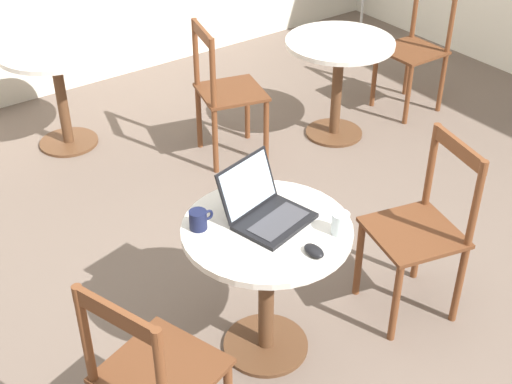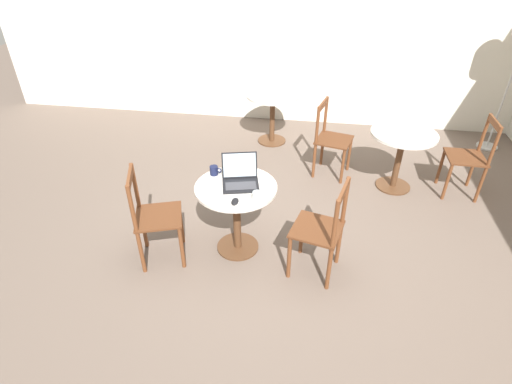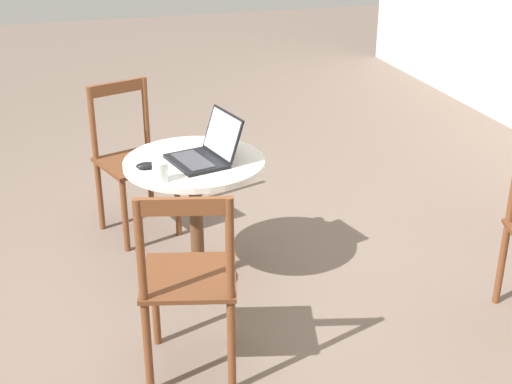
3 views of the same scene
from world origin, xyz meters
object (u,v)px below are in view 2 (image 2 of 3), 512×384
chair_near_right (322,231)px  chair_mid_left (331,140)px  chair_near_left (154,217)px  chair_mid_right (470,158)px  drinking_glass (257,197)px  laptop (240,179)px  cafe_table_near (236,202)px  mug (214,170)px  mouse (235,201)px  cafe_table_far (273,106)px  cafe_table_mid (401,146)px

chair_near_right → chair_mid_left: size_ratio=1.00×
chair_near_right → chair_near_left: size_ratio=1.00×
chair_mid_right → drinking_glass: chair_mid_right is taller
laptop → drinking_glass: 0.32m
cafe_table_near → mug: mug is taller
mouse → mug: size_ratio=0.90×
cafe_table_near → mug: size_ratio=6.49×
chair_near_left → mug: (0.46, 0.40, 0.29)m
mug → mouse: bearing=-56.4°
chair_near_left → chair_mid_right: 3.44m
chair_near_right → chair_near_left: same height
chair_near_right → chair_mid_left: (0.07, 1.76, 0.00)m
chair_near_right → laptop: size_ratio=2.43×
drinking_glass → mouse: bearing=-166.0°
cafe_table_far → chair_near_right: bearing=-74.0°
cafe_table_far → chair_near_left: chair_near_left is taller
cafe_table_near → mouse: size_ratio=7.24×
cafe_table_near → laptop: (0.03, 0.05, 0.21)m
chair_near_left → mouse: 0.78m
mouse → cafe_table_far: bearing=90.1°
chair_near_left → mug: chair_near_left is taller
cafe_table_far → mouse: mouse is taller
cafe_table_mid → mug: 2.21m
cafe_table_far → chair_near_right: 2.64m
chair_mid_right → drinking_glass: size_ratio=9.51×
chair_near_left → mug: size_ratio=8.20×
chair_near_right → chair_mid_right: 2.21m
chair_mid_left → drinking_glass: 1.90m
cafe_table_near → cafe_table_mid: same height
chair_mid_left → drinking_glass: bearing=-109.2°
chair_mid_left → mouse: 2.00m
drinking_glass → cafe_table_near: bearing=136.5°
cafe_table_far → laptop: bearing=-90.2°
drinking_glass → chair_mid_right: bearing=36.0°
chair_mid_left → mug: (-1.07, -1.40, 0.29)m
cafe_table_mid → chair_mid_right: bearing=-0.9°
cafe_table_near → chair_near_right: size_ratio=0.79×
cafe_table_near → chair_near_left: (-0.69, -0.24, -0.08)m
cafe_table_mid → chair_near_right: bearing=-118.7°
chair_near_left → drinking_glass: size_ratio=9.51×
cafe_table_near → chair_mid_right: bearing=29.7°
cafe_table_near → drinking_glass: size_ratio=7.52×
laptop → drinking_glass: (0.19, -0.26, -0.00)m
chair_near_left → mouse: bearing=-1.0°
laptop → mouse: (0.01, -0.30, -0.03)m
cafe_table_near → cafe_table_far: 2.34m
chair_near_left → mug: 0.68m
drinking_glass → cafe_table_mid: bearing=48.2°
cafe_table_far → drinking_glass: 2.56m
chair_mid_right → chair_mid_left: bearing=171.8°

